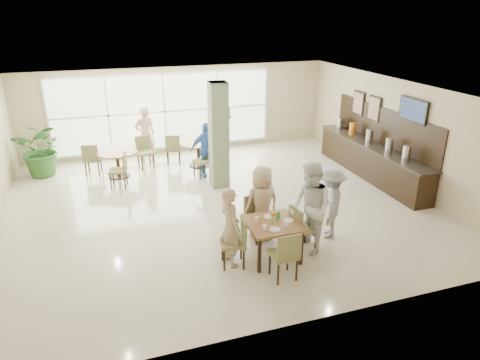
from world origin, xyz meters
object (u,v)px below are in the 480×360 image
object	(u,v)px
teen_left	(230,227)
teen_far	(262,203)
teen_standing	(331,203)
adult_a	(206,150)
main_table	(272,227)
adult_standing	(145,135)
adult_b	(223,134)
round_table_left	(117,157)
potted_plant	(42,149)
round_table_right	(198,147)
teen_right	(310,208)
buffet_counter	(372,158)

from	to	relation	value
teen_left	teen_far	distance (m)	1.19
teen_standing	adult_a	world-z (taller)	adult_a
main_table	teen_standing	bearing A→B (deg)	15.37
teen_standing	adult_standing	distance (m)	6.71
main_table	teen_left	xyz separation A→B (m)	(-0.82, 0.04, 0.11)
teen_standing	adult_b	bearing A→B (deg)	-141.11
round_table_left	teen_left	distance (m)	5.60
adult_a	adult_b	size ratio (longest dim) A/B	0.84
teen_standing	teen_far	bearing A→B (deg)	-76.38
potted_plant	teen_standing	world-z (taller)	potted_plant
potted_plant	adult_b	xyz separation A→B (m)	(5.18, -0.56, 0.15)
adult_b	adult_standing	xyz separation A→B (m)	(-2.25, 0.80, -0.05)
adult_a	adult_b	distance (m)	1.21
round_table_right	teen_left	bearing A→B (deg)	-96.88
adult_a	main_table	bearing A→B (deg)	-92.86
main_table	round_table_right	world-z (taller)	same
round_table_right	adult_a	bearing A→B (deg)	-88.12
round_table_right	teen_right	size ratio (longest dim) A/B	0.62
round_table_right	adult_a	size ratio (longest dim) A/B	0.73
main_table	round_table_left	size ratio (longest dim) A/B	0.86
round_table_right	teen_far	distance (m)	4.73
adult_standing	teen_standing	bearing A→B (deg)	104.90
teen_standing	adult_b	xyz separation A→B (m)	(-0.83, 5.17, 0.16)
round_table_right	adult_standing	world-z (taller)	adult_standing
round_table_right	teen_left	xyz separation A→B (m)	(-0.66, -5.48, 0.19)
potted_plant	teen_left	distance (m)	7.14
round_table_left	teen_standing	xyz separation A→B (m)	(4.01, -4.96, 0.19)
teen_left	teen_right	distance (m)	1.61
buffet_counter	potted_plant	distance (m)	9.37
round_table_left	round_table_right	size ratio (longest dim) A/B	1.00
round_table_right	potted_plant	bearing A→B (deg)	172.06
adult_a	teen_far	bearing A→B (deg)	-91.24
main_table	teen_left	world-z (taller)	teen_left
round_table_left	round_table_right	bearing A→B (deg)	3.72
main_table	round_table_left	world-z (taller)	same
teen_right	potted_plant	bearing A→B (deg)	-139.81
potted_plant	teen_far	world-z (taller)	teen_far
buffet_counter	teen_left	xyz separation A→B (m)	(-5.14, -3.07, 0.22)
round_table_right	buffet_counter	distance (m)	5.08
teen_right	adult_b	distance (m)	5.57
teen_standing	adult_b	world-z (taller)	adult_b
teen_left	teen_far	xyz separation A→B (m)	(0.91, 0.76, 0.02)
adult_a	adult_b	xyz separation A→B (m)	(0.76, 0.93, 0.15)
buffet_counter	teen_standing	size ratio (longest dim) A/B	3.05
adult_standing	teen_far	bearing A→B (deg)	94.60
teen_far	adult_b	distance (m)	4.80
buffet_counter	teen_left	bearing A→B (deg)	-149.12
round_table_right	adult_b	size ratio (longest dim) A/B	0.62
teen_far	adult_b	xyz separation A→B (m)	(0.54, 4.77, 0.14)
teen_left	potted_plant	bearing A→B (deg)	19.07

